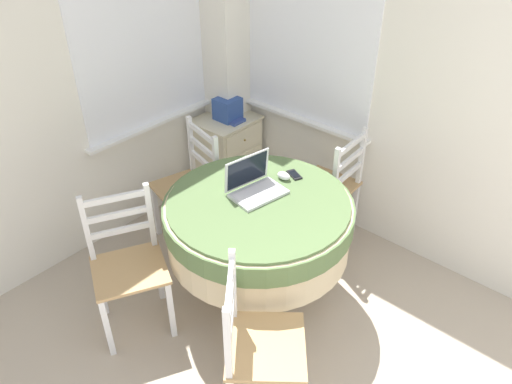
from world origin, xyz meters
name	(u,v)px	position (x,y,z in m)	size (l,w,h in m)	color
corner_room_shell	(275,104)	(1.19, 2.09, 1.28)	(4.28, 5.15, 2.55)	white
round_dining_table	(258,222)	(0.94, 2.00, 0.61)	(1.15, 1.15, 0.77)	#4C3D2D
laptop	(254,185)	(0.99, 2.07, 0.82)	(0.36, 0.28, 0.22)	silver
computer_mouse	(284,176)	(1.22, 2.03, 0.79)	(0.06, 0.09, 0.05)	white
cell_phone	(294,175)	(1.30, 2.01, 0.78)	(0.10, 0.13, 0.01)	black
dining_chair_near_back_window	(190,187)	(1.07, 2.78, 0.45)	(0.48, 0.50, 0.91)	tan
dining_chair_near_right_window	(330,188)	(1.74, 2.00, 0.45)	(0.44, 0.41, 0.91)	tan
dining_chair_camera_near	(257,345)	(0.33, 1.48, 0.45)	(0.57, 0.57, 0.91)	tan
dining_chair_left_flank	(128,266)	(0.27, 2.43, 0.45)	(0.55, 0.54, 0.91)	tan
corner_cabinet	(227,154)	(1.75, 3.05, 0.34)	(0.49, 0.43, 0.67)	beige
storage_box	(228,109)	(1.76, 3.04, 0.76)	(0.18, 0.18, 0.18)	#2D4C93
book_on_cabinet	(231,119)	(1.75, 3.00, 0.69)	(0.14, 0.21, 0.02)	#33478C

